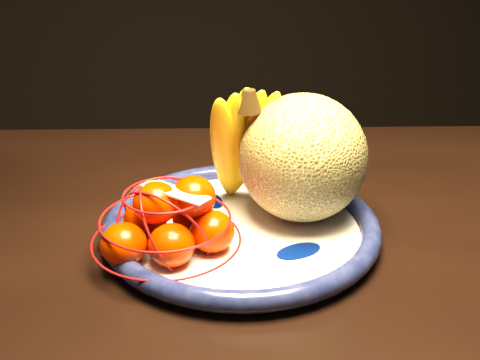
{
  "coord_description": "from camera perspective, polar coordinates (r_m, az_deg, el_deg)",
  "views": [
    {
      "loc": [
        0.19,
        -0.48,
        1.16
      ],
      "look_at": [
        0.28,
        0.14,
        0.87
      ],
      "focal_mm": 45.0,
      "sensor_mm": 36.0,
      "label": 1
    }
  ],
  "objects": [
    {
      "name": "dining_table",
      "position": [
        0.7,
        -13.57,
        -15.54
      ],
      "size": [
        1.71,
        1.16,
        0.8
      ],
      "rotation": [
        0.0,
        0.0,
        -0.13
      ],
      "color": "black",
      "rests_on": "ground"
    },
    {
      "name": "fruit_bowl",
      "position": [
        0.71,
        0.12,
        -4.5
      ],
      "size": [
        0.33,
        0.33,
        0.03
      ],
      "rotation": [
        0.0,
        0.0,
        -0.28
      ],
      "color": "white",
      "rests_on": "dining_table"
    },
    {
      "name": "cantaloupe",
      "position": [
        0.71,
        5.97,
        2.12
      ],
      "size": [
        0.15,
        0.15,
        0.15
      ],
      "primitive_type": "sphere",
      "color": "olive",
      "rests_on": "fruit_bowl"
    },
    {
      "name": "banana_bunch",
      "position": [
        0.73,
        -0.12,
        3.78
      ],
      "size": [
        0.11,
        0.11,
        0.17
      ],
      "rotation": [
        0.0,
        0.0,
        0.22
      ],
      "color": "yellow",
      "rests_on": "fruit_bowl"
    },
    {
      "name": "mandarin_bag",
      "position": [
        0.66,
        -6.67,
        -4.06
      ],
      "size": [
        0.17,
        0.17,
        0.1
      ],
      "rotation": [
        0.0,
        0.0,
        -0.01
      ],
      "color": "#F72700",
      "rests_on": "fruit_bowl"
    },
    {
      "name": "price_tag",
      "position": [
        0.64,
        -6.1,
        -1.13
      ],
      "size": [
        0.07,
        0.06,
        0.01
      ],
      "primitive_type": "cube",
      "rotation": [
        -0.14,
        0.1,
        -0.6
      ],
      "color": "white",
      "rests_on": "mandarin_bag"
    }
  ]
}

